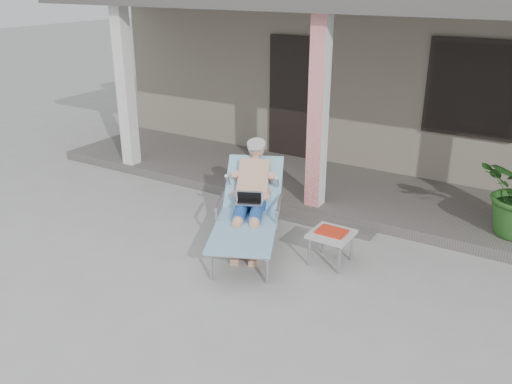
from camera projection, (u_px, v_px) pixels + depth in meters
The scene contains 7 objects.
ground at pixel (232, 280), 6.10m from camera, with size 60.00×60.00×0.00m, color #9E9E99.
house at pixel (413, 58), 10.64m from camera, with size 10.40×5.40×3.30m.
porch_deck at pixel (338, 190), 8.45m from camera, with size 10.00×2.00×0.15m, color #605B56.
porch_overhang at pixel (347, 7), 7.40m from camera, with size 10.00×2.30×2.85m.
porch_step at pixel (305, 218), 7.55m from camera, with size 2.00×0.30×0.07m, color #605B56.
lounger at pixel (250, 186), 6.65m from camera, with size 1.43×2.00×1.26m.
side_table at pixel (331, 236), 6.32m from camera, with size 0.48×0.48×0.43m.
Camera 1 is at (2.97, -4.39, 3.19)m, focal length 38.00 mm.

